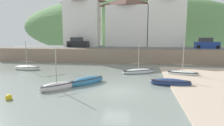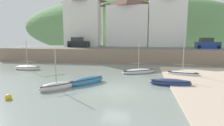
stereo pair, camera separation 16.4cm
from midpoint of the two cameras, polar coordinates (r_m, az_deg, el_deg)
name	(u,v)px [view 1 (the left image)]	position (r m, az deg, el deg)	size (l,w,h in m)	color
quay_seawall	(128,55)	(34.42, 4.49, 2.42)	(48.00, 9.40, 2.40)	gray
hillside_backdrop	(132,27)	(71.95, 5.80, 10.50)	(80.00, 44.00, 21.22)	#5F8D52
waterfront_building_left	(83,19)	(43.72, -8.60, 12.77)	(7.64, 5.74, 11.58)	white
waterfront_building_centre	(127,21)	(42.03, 4.22, 12.15)	(8.85, 4.43, 10.33)	white
waterfront_building_right	(166,17)	(42.33, 15.44, 12.97)	(7.55, 4.84, 11.95)	white
church_with_spire	(179,10)	(46.94, 18.94, 14.49)	(3.00, 3.00, 15.18)	tan
rowboat_small_beached	(182,73)	(25.51, 19.86, -2.82)	(4.04, 2.08, 4.75)	white
sailboat_tall_mast	(87,81)	(20.01, -7.54, -5.27)	(3.38, 3.80, 0.97)	teal
sailboat_blue_trim	(171,82)	(20.28, 16.65, -5.50)	(4.12, 1.59, 0.82)	navy
sailboat_nearest_shore	(138,71)	(25.31, 7.60, -2.40)	(4.57, 3.03, 5.93)	white
dinghy_open_wooden	(57,87)	(18.56, -16.18, -6.67)	(2.96, 2.88, 3.98)	silver
sailboat_white_hull	(27,68)	(30.06, -23.87, -1.32)	(3.86, 1.30, 4.23)	white
parked_car_near_slipway	(78,43)	(39.32, -10.17, 5.80)	(4.22, 2.01, 1.95)	black
parked_car_by_wall	(206,44)	(39.34, 25.97, 5.06)	(4.11, 1.82, 1.95)	navy
mooring_buoy	(9,98)	(17.33, -28.36, -8.95)	(0.52, 0.52, 0.52)	yellow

